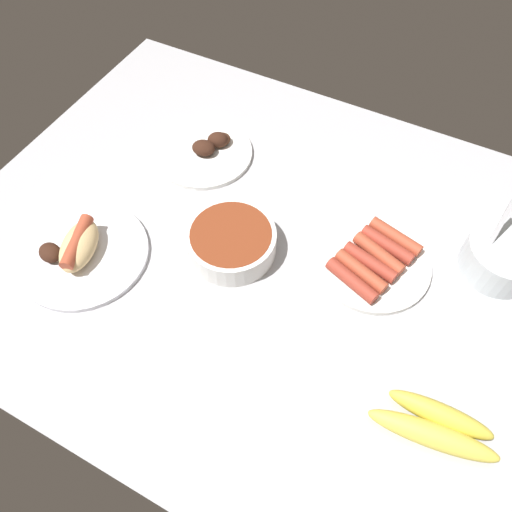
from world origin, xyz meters
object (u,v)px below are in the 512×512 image
at_px(plate_hotdog_assembled, 80,251).
at_px(plate_sausages, 373,261).
at_px(banana_bunch, 436,426).
at_px(plate_grilled_meat, 206,150).
at_px(bowl_coleslaw, 503,256).
at_px(bowl_chili, 231,241).

bearing_deg(plate_hotdog_assembled, plate_sausages, -154.58).
relative_size(banana_bunch, plate_grilled_meat, 0.93).
bearing_deg(bowl_coleslaw, plate_hotdog_assembled, 25.54).
bearing_deg(plate_grilled_meat, bowl_coleslaw, 179.24).
bearing_deg(plate_sausages, banana_bunch, 127.18).
bearing_deg(bowl_coleslaw, plate_sausages, 25.83).
height_order(bowl_chili, plate_hotdog_assembled, plate_hotdog_assembled).
height_order(bowl_chili, banana_bunch, bowl_chili).
distance_m(bowl_chili, plate_grilled_meat, 0.26).
relative_size(bowl_chili, banana_bunch, 0.85).
distance_m(plate_sausages, banana_bunch, 0.29).
distance_m(plate_sausages, bowl_chili, 0.26).
relative_size(plate_grilled_meat, bowl_coleslaw, 1.27).
height_order(plate_grilled_meat, bowl_coleslaw, bowl_coleslaw).
bearing_deg(bowl_chili, plate_sausages, -159.81).
distance_m(plate_grilled_meat, bowl_coleslaw, 0.61).
distance_m(bowl_chili, plate_hotdog_assembled, 0.27).
xyz_separation_m(plate_sausages, plate_hotdog_assembled, (0.48, 0.23, 0.00)).
height_order(plate_hotdog_assembled, plate_grilled_meat, plate_hotdog_assembled).
xyz_separation_m(plate_hotdog_assembled, plate_grilled_meat, (-0.07, -0.33, -0.01)).
relative_size(bowl_chili, bowl_coleslaw, 1.01).
bearing_deg(banana_bunch, plate_sausages, -52.82).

